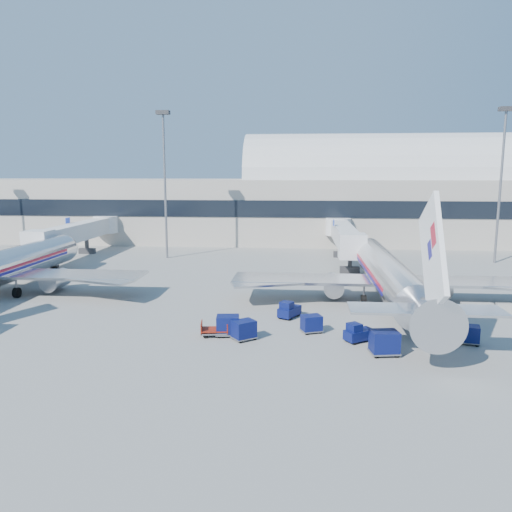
# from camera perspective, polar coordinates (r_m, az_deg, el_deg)

# --- Properties ---
(ground) EXTENTS (260.00, 260.00, 0.00)m
(ground) POSITION_cam_1_polar(r_m,az_deg,el_deg) (48.16, 3.87, -6.53)
(ground) COLOR gray
(ground) RESTS_ON ground
(terminal) EXTENTS (170.00, 28.15, 21.00)m
(terminal) POSITION_cam_1_polar(r_m,az_deg,el_deg) (103.43, -3.04, 6.26)
(terminal) COLOR #B2AA9E
(terminal) RESTS_ON ground
(airliner_main) EXTENTS (32.00, 37.26, 12.07)m
(airliner_main) POSITION_cam_1_polar(r_m,az_deg,el_deg) (52.65, 14.96, -2.17)
(airliner_main) COLOR silver
(airliner_main) RESTS_ON ground
(jetbridge_near) EXTENTS (4.40, 27.50, 6.25)m
(jetbridge_near) POSITION_cam_1_polar(r_m,az_deg,el_deg) (77.96, 9.97, 2.44)
(jetbridge_near) COLOR silver
(jetbridge_near) RESTS_ON ground
(jetbridge_mid) EXTENTS (4.40, 27.50, 6.25)m
(jetbridge_mid) POSITION_cam_1_polar(r_m,az_deg,el_deg) (85.27, -19.45, 2.64)
(jetbridge_mid) COLOR silver
(jetbridge_mid) RESTS_ON ground
(mast_west) EXTENTS (2.00, 1.20, 22.60)m
(mast_west) POSITION_cam_1_polar(r_m,az_deg,el_deg) (79.10, -10.43, 10.42)
(mast_west) COLOR slate
(mast_west) RESTS_ON ground
(mast_east) EXTENTS (2.00, 1.20, 22.60)m
(mast_east) POSITION_cam_1_polar(r_m,az_deg,el_deg) (81.71, 26.32, 9.57)
(mast_east) COLOR slate
(mast_east) RESTS_ON ground
(barrier_near) EXTENTS (3.00, 0.55, 0.90)m
(barrier_near) POSITION_cam_1_polar(r_m,az_deg,el_deg) (52.83, 23.93, -5.39)
(barrier_near) COLOR #9E9E96
(barrier_near) RESTS_ON ground
(barrier_mid) EXTENTS (3.00, 0.55, 0.90)m
(barrier_mid) POSITION_cam_1_polar(r_m,az_deg,el_deg) (54.00, 27.25, -5.32)
(barrier_mid) COLOR #9E9E96
(barrier_mid) RESTS_ON ground
(tug_lead) EXTENTS (2.62, 2.28, 1.54)m
(tug_lead) POSITION_cam_1_polar(r_m,az_deg,el_deg) (40.88, 11.60, -8.61)
(tug_lead) COLOR #091045
(tug_lead) RESTS_ON ground
(tug_right) EXTENTS (2.53, 1.88, 1.48)m
(tug_right) POSITION_cam_1_polar(r_m,az_deg,el_deg) (44.66, 18.49, -7.39)
(tug_right) COLOR #091045
(tug_right) RESTS_ON ground
(tug_left) EXTENTS (2.25, 2.75, 1.60)m
(tug_left) POSITION_cam_1_polar(r_m,az_deg,el_deg) (46.51, 3.77, -6.17)
(tug_left) COLOR #091045
(tug_left) RESTS_ON ground
(cart_train_a) EXTENTS (2.02, 1.79, 1.48)m
(cart_train_a) POSITION_cam_1_polar(r_m,az_deg,el_deg) (42.45, 6.36, -7.66)
(cart_train_a) COLOR #091045
(cart_train_a) RESTS_ON ground
(cart_train_b) EXTENTS (2.27, 2.18, 1.59)m
(cart_train_b) POSITION_cam_1_polar(r_m,az_deg,el_deg) (40.41, -1.39, -8.40)
(cart_train_b) COLOR #091045
(cart_train_b) RESTS_ON ground
(cart_train_c) EXTENTS (2.06, 1.65, 1.70)m
(cart_train_c) POSITION_cam_1_polar(r_m,az_deg,el_deg) (41.37, -3.23, -7.90)
(cart_train_c) COLOR #091045
(cart_train_c) RESTS_ON ground
(cart_solo_near) EXTENTS (2.30, 1.89, 1.82)m
(cart_solo_near) POSITION_cam_1_polar(r_m,az_deg,el_deg) (38.31, 14.47, -9.53)
(cart_solo_near) COLOR #091045
(cart_solo_near) RESTS_ON ground
(cart_solo_far) EXTENTS (1.94, 1.65, 1.47)m
(cart_solo_far) POSITION_cam_1_polar(r_m,az_deg,el_deg) (42.88, 23.13, -8.21)
(cart_solo_far) COLOR #091045
(cart_solo_far) RESTS_ON ground
(cart_open_red) EXTENTS (2.41, 1.85, 0.60)m
(cart_open_red) POSITION_cam_1_polar(r_m,az_deg,el_deg) (41.58, -4.72, -8.53)
(cart_open_red) COLOR slate
(cart_open_red) RESTS_ON ground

